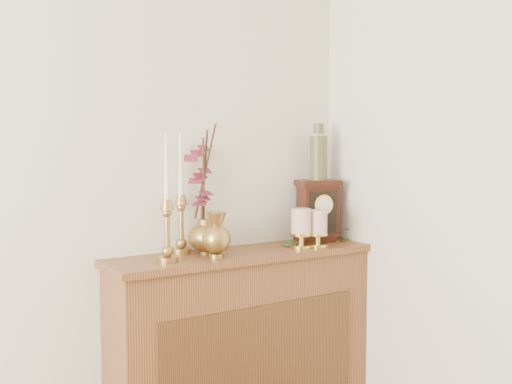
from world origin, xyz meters
TOP-DOWN VIEW (x-y plane):
  - console_shelf at (1.40, 2.10)m, footprint 1.24×0.34m
  - candlestick_left at (1.01, 2.05)m, footprint 0.09×0.09m
  - candlestick_center at (1.15, 2.20)m, footprint 0.09×0.09m
  - bud_vase at (1.21, 2.01)m, footprint 0.12×0.12m
  - ginger_jar at (1.23, 2.18)m, footprint 0.23×0.24m
  - pillar_candle_left at (1.74, 2.00)m, footprint 0.09×0.09m
  - pillar_candle_right at (1.65, 2.02)m, footprint 0.10×0.10m
  - ivy_garland at (1.83, 2.07)m, footprint 0.49×0.21m
  - mantel_clock at (1.86, 2.15)m, footprint 0.23×0.18m
  - ceramic_vase at (1.86, 2.15)m, footprint 0.08×0.08m

SIDE VIEW (x-z plane):
  - console_shelf at x=1.40m, z-range -0.03..0.90m
  - ivy_garland at x=1.83m, z-range 0.90..0.99m
  - bud_vase at x=1.21m, z-range 0.93..1.12m
  - pillar_candle_left at x=1.74m, z-range 0.93..1.12m
  - pillar_candle_right at x=1.65m, z-range 0.93..1.13m
  - mantel_clock at x=1.86m, z-range 0.93..1.23m
  - candlestick_left at x=1.01m, z-range 0.84..1.36m
  - candlestick_center at x=1.15m, z-range 0.84..1.36m
  - ginger_jar at x=1.23m, z-range 0.90..1.46m
  - ceramic_vase at x=1.86m, z-range 1.21..1.49m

